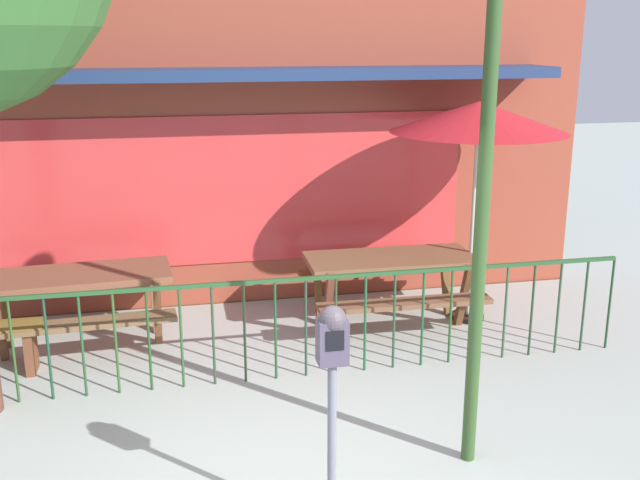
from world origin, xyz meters
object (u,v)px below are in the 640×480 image
object	(u,v)px
picnic_table_left	(79,288)
picnic_table_right	(390,271)
street_lamp	(489,105)
patio_umbrella	(479,118)
parking_meter_near	(332,360)

from	to	relation	value
picnic_table_left	picnic_table_right	world-z (taller)	same
street_lamp	picnic_table_left	bearing A→B (deg)	137.20
patio_umbrella	street_lamp	xyz separation A→B (m)	(-1.12, -2.68, 0.40)
picnic_table_right	parking_meter_near	distance (m)	3.62
parking_meter_near	street_lamp	distance (m)	1.96
parking_meter_near	street_lamp	size ratio (longest dim) A/B	0.38
picnic_table_left	patio_umbrella	bearing A→B (deg)	-1.51
picnic_table_left	picnic_table_right	xyz separation A→B (m)	(3.22, -0.09, 0.00)
patio_umbrella	parking_meter_near	world-z (taller)	patio_umbrella
parking_meter_near	street_lamp	xyz separation A→B (m)	(1.18, 0.60, 1.44)
picnic_table_left	patio_umbrella	xyz separation A→B (m)	(4.13, -0.11, 1.61)
picnic_table_left	street_lamp	size ratio (longest dim) A/B	0.47
patio_umbrella	parking_meter_near	bearing A→B (deg)	-125.08
patio_umbrella	picnic_table_right	bearing A→B (deg)	179.11
street_lamp	picnic_table_right	bearing A→B (deg)	85.60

